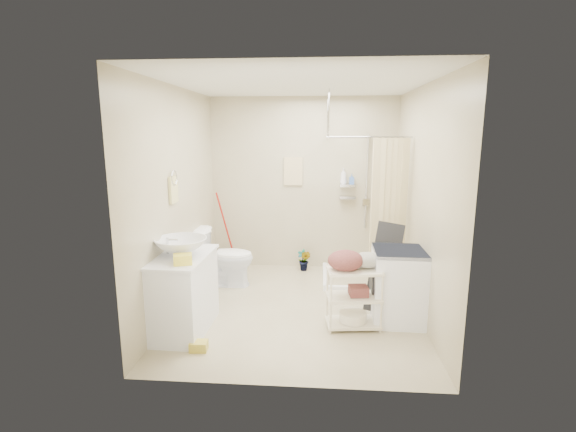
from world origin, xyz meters
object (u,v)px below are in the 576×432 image
Objects in this scene: laundry_rack at (354,293)px; toilet at (224,257)px; washing_machine at (398,285)px; vanity at (184,293)px.

toilet is at bearing 138.94° from laundry_rack.
vanity is at bearing -168.40° from washing_machine.
washing_machine is (2.30, 0.41, -0.00)m from vanity.
washing_machine is at bearing -114.81° from toilet.
vanity reaches higher than toilet.
washing_machine reaches higher than laundry_rack.
vanity is 1.20× the size of laundry_rack.
toilet reaches higher than laundry_rack.
toilet is 1.01× the size of laundry_rack.
toilet is at bearing 157.74° from washing_machine.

